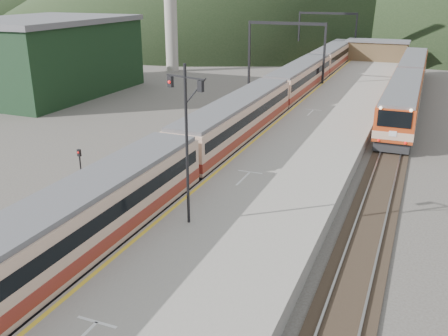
% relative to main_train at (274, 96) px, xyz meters
% --- Properties ---
extents(track_main, '(2.60, 200.00, 0.23)m').
position_rel_main_train_xyz_m(track_main, '(0.00, -1.03, -1.94)').
color(track_main, black).
rests_on(track_main, ground).
extents(track_far, '(2.60, 200.00, 0.23)m').
position_rel_main_train_xyz_m(track_far, '(-5.00, -1.03, -1.94)').
color(track_far, black).
rests_on(track_far, ground).
extents(track_second, '(2.60, 200.00, 0.23)m').
position_rel_main_train_xyz_m(track_second, '(11.50, -1.03, -1.94)').
color(track_second, black).
rests_on(track_second, ground).
extents(platform, '(8.00, 100.00, 1.00)m').
position_rel_main_train_xyz_m(platform, '(5.60, -3.03, -1.51)').
color(platform, gray).
rests_on(platform, ground).
extents(gantry_near, '(9.55, 0.25, 8.00)m').
position_rel_main_train_xyz_m(gantry_near, '(-2.85, 13.97, 3.58)').
color(gantry_near, black).
rests_on(gantry_near, ground).
extents(gantry_far, '(9.55, 0.25, 8.00)m').
position_rel_main_train_xyz_m(gantry_far, '(-2.85, 38.97, 3.58)').
color(gantry_far, black).
rests_on(gantry_far, ground).
extents(warehouse, '(14.50, 20.50, 8.60)m').
position_rel_main_train_xyz_m(warehouse, '(-28.00, 0.97, 2.31)').
color(warehouse, black).
rests_on(warehouse, ground).
extents(station_shed, '(9.40, 4.40, 3.10)m').
position_rel_main_train_xyz_m(station_shed, '(5.60, 36.97, 0.56)').
color(station_shed, brown).
rests_on(station_shed, platform).
extents(main_train, '(2.91, 79.90, 3.56)m').
position_rel_main_train_xyz_m(main_train, '(0.00, 0.00, 0.00)').
color(main_train, tan).
rests_on(main_train, track_main).
extents(second_train, '(2.92, 39.77, 3.56)m').
position_rel_main_train_xyz_m(second_train, '(11.50, 11.74, 0.00)').
color(second_train, '#AD3A16').
rests_on(second_train, track_second).
extents(signal_mast, '(2.14, 0.72, 7.73)m').
position_rel_main_train_xyz_m(signal_mast, '(3.34, -25.62, 3.67)').
color(signal_mast, black).
rests_on(signal_mast, platform).
extents(short_signal_b, '(0.24, 0.19, 2.27)m').
position_rel_main_train_xyz_m(short_signal_b, '(-2.94, -12.94, -0.55)').
color(short_signal_b, black).
rests_on(short_signal_b, ground).
extents(short_signal_c, '(0.23, 0.18, 2.27)m').
position_rel_main_train_xyz_m(short_signal_c, '(-6.41, -21.29, -0.55)').
color(short_signal_c, black).
rests_on(short_signal_c, ground).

